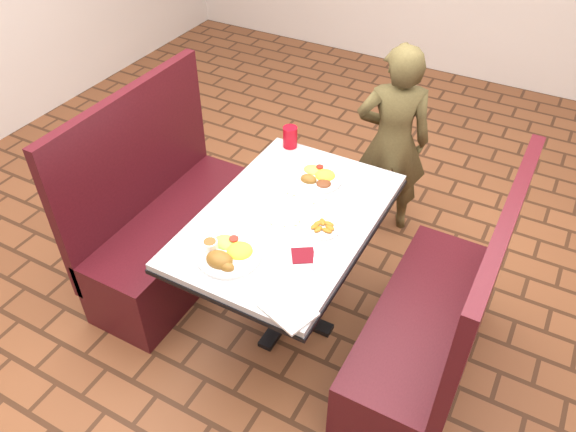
# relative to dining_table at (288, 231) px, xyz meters

# --- Properties ---
(dining_table) EXTENTS (0.81, 1.21, 0.75)m
(dining_table) POSITION_rel_dining_table_xyz_m (0.00, 0.00, 0.00)
(dining_table) COLOR #B5B7BA
(dining_table) RESTS_ON ground
(booth_bench_left) EXTENTS (0.47, 1.20, 1.17)m
(booth_bench_left) POSITION_rel_dining_table_xyz_m (-0.80, 0.00, -0.32)
(booth_bench_left) COLOR #491017
(booth_bench_left) RESTS_ON ground
(booth_bench_right) EXTENTS (0.47, 1.20, 1.17)m
(booth_bench_right) POSITION_rel_dining_table_xyz_m (0.80, 0.00, -0.32)
(booth_bench_right) COLOR #491017
(booth_bench_right) RESTS_ON ground
(diner_person) EXTENTS (0.55, 0.47, 1.28)m
(diner_person) POSITION_rel_dining_table_xyz_m (0.17, 1.04, -0.01)
(diner_person) COLOR brown
(diner_person) RESTS_ON ground
(near_dinner_plate) EXTENTS (0.30, 0.30, 0.09)m
(near_dinner_plate) POSITION_rel_dining_table_xyz_m (-0.10, -0.38, 0.13)
(near_dinner_plate) COLOR white
(near_dinner_plate) RESTS_ON dining_table
(far_dinner_plate) EXTENTS (0.27, 0.27, 0.07)m
(far_dinner_plate) POSITION_rel_dining_table_xyz_m (-0.01, 0.34, 0.12)
(far_dinner_plate) COLOR white
(far_dinner_plate) RESTS_ON dining_table
(plantain_plate) EXTENTS (0.17, 0.17, 0.03)m
(plantain_plate) POSITION_rel_dining_table_xyz_m (0.19, -0.01, 0.11)
(plantain_plate) COLOR white
(plantain_plate) RESTS_ON dining_table
(maroon_napkin) EXTENTS (0.14, 0.14, 0.00)m
(maroon_napkin) POSITION_rel_dining_table_xyz_m (0.19, -0.21, 0.10)
(maroon_napkin) COLOR #5B0D16
(maroon_napkin) RESTS_ON dining_table
(spoon_utensil) EXTENTS (0.06, 0.11, 0.00)m
(spoon_utensil) POSITION_rel_dining_table_xyz_m (0.26, -0.22, 0.10)
(spoon_utensil) COLOR silver
(spoon_utensil) RESTS_ON dining_table
(red_tumbler) EXTENTS (0.08, 0.08, 0.12)m
(red_tumbler) POSITION_rel_dining_table_xyz_m (-0.29, 0.55, 0.16)
(red_tumbler) COLOR #B60C19
(red_tumbler) RESTS_ON dining_table
(paper_napkin) EXTENTS (0.25, 0.22, 0.01)m
(paper_napkin) POSITION_rel_dining_table_xyz_m (0.29, -0.53, 0.10)
(paper_napkin) COLOR white
(paper_napkin) RESTS_ON dining_table
(knife_utensil) EXTENTS (0.02, 0.17, 0.00)m
(knife_utensil) POSITION_rel_dining_table_xyz_m (-0.11, -0.35, 0.11)
(knife_utensil) COLOR silver
(knife_utensil) RESTS_ON dining_table
(fork_utensil) EXTENTS (0.08, 0.12, 0.00)m
(fork_utensil) POSITION_rel_dining_table_xyz_m (-0.07, -0.39, 0.11)
(fork_utensil) COLOR silver
(fork_utensil) RESTS_ON dining_table
(lettuce_shreds) EXTENTS (0.28, 0.32, 0.00)m
(lettuce_shreds) POSITION_rel_dining_table_xyz_m (0.04, 0.06, 0.10)
(lettuce_shreds) COLOR #A2CA51
(lettuce_shreds) RESTS_ON dining_table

